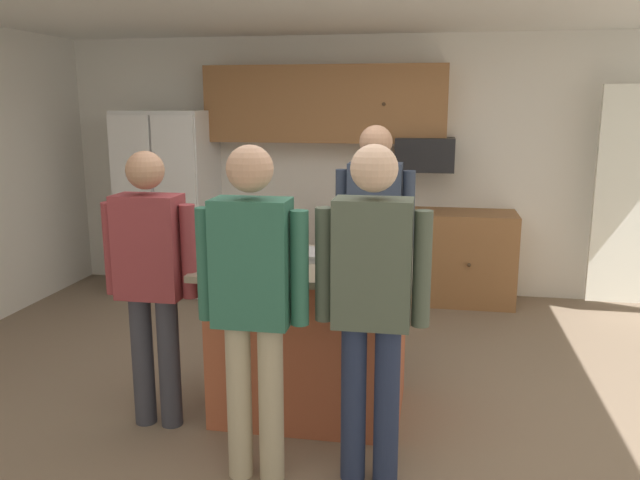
# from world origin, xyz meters

# --- Properties ---
(floor) EXTENTS (7.04, 7.04, 0.00)m
(floor) POSITION_xyz_m (0.00, 0.00, 0.00)
(floor) COLOR #7F6B56
(floor) RESTS_ON ground
(back_wall) EXTENTS (6.40, 0.10, 2.60)m
(back_wall) POSITION_xyz_m (0.00, 2.80, 1.30)
(back_wall) COLOR white
(back_wall) RESTS_ON ground
(cabinet_run_upper) EXTENTS (2.40, 0.38, 0.75)m
(cabinet_run_upper) POSITION_xyz_m (-0.40, 2.60, 1.93)
(cabinet_run_upper) COLOR #936038
(cabinet_run_lower) EXTENTS (1.80, 0.63, 0.90)m
(cabinet_run_lower) POSITION_xyz_m (0.60, 2.48, 0.45)
(cabinet_run_lower) COLOR #936038
(cabinet_run_lower) RESTS_ON ground
(refrigerator) EXTENTS (0.90, 0.76, 1.86)m
(refrigerator) POSITION_xyz_m (-2.00, 2.38, 0.93)
(refrigerator) COLOR white
(refrigerator) RESTS_ON ground
(microwave_over_range) EXTENTS (0.56, 0.40, 0.32)m
(microwave_over_range) POSITION_xyz_m (0.60, 2.50, 1.45)
(microwave_over_range) COLOR black
(kitchen_island) EXTENTS (1.29, 0.94, 0.98)m
(kitchen_island) POSITION_xyz_m (-0.03, -0.04, 0.50)
(kitchen_island) COLOR #AD5638
(kitchen_island) RESTS_ON ground
(person_guest_right) EXTENTS (0.57, 0.23, 1.75)m
(person_guest_right) POSITION_xyz_m (0.42, -0.77, 1.01)
(person_guest_right) COLOR #232D4C
(person_guest_right) RESTS_ON ground
(person_guest_left) EXTENTS (0.57, 0.24, 1.78)m
(person_guest_left) POSITION_xyz_m (0.29, 0.74, 1.04)
(person_guest_left) COLOR #232D4C
(person_guest_left) RESTS_ON ground
(person_guest_by_door) EXTENTS (0.57, 0.22, 1.67)m
(person_guest_by_door) POSITION_xyz_m (-0.91, -0.40, 0.96)
(person_guest_by_door) COLOR #383842
(person_guest_by_door) RESTS_ON ground
(person_host_foreground) EXTENTS (0.57, 0.23, 1.74)m
(person_host_foreground) POSITION_xyz_m (-0.17, -0.85, 1.01)
(person_host_foreground) COLOR tan
(person_host_foreground) RESTS_ON ground
(glass_dark_ale) EXTENTS (0.06, 0.06, 0.13)m
(glass_dark_ale) POSITION_xyz_m (0.23, 0.21, 1.05)
(glass_dark_ale) COLOR black
(glass_dark_ale) RESTS_ON kitchen_island
(glass_short_whisky) EXTENTS (0.07, 0.07, 0.15)m
(glass_short_whisky) POSITION_xyz_m (0.38, -0.28, 1.05)
(glass_short_whisky) COLOR black
(glass_short_whisky) RESTS_ON kitchen_island
(glass_pilsner) EXTENTS (0.06, 0.06, 0.14)m
(glass_pilsner) POSITION_xyz_m (-0.43, -0.16, 1.05)
(glass_pilsner) COLOR black
(glass_pilsner) RESTS_ON kitchen_island
(serving_tray) EXTENTS (0.44, 0.30, 0.04)m
(serving_tray) POSITION_xyz_m (-0.06, 0.06, 1.00)
(serving_tray) COLOR #B7B7BC
(serving_tray) RESTS_ON kitchen_island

